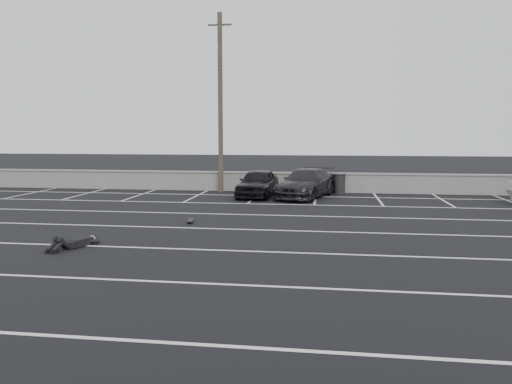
# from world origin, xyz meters

# --- Properties ---
(ground) EXTENTS (120.00, 120.00, 0.00)m
(ground) POSITION_xyz_m (0.00, 0.00, 0.00)
(ground) COLOR black
(ground) RESTS_ON ground
(seawall) EXTENTS (50.00, 0.45, 1.06)m
(seawall) POSITION_xyz_m (0.00, 14.00, 0.55)
(seawall) COLOR gray
(seawall) RESTS_ON ground
(stall_lines) EXTENTS (36.00, 20.05, 0.01)m
(stall_lines) POSITION_xyz_m (-0.08, 4.41, 0.00)
(stall_lines) COLOR silver
(stall_lines) RESTS_ON ground
(car_left) EXTENTS (1.96, 4.19, 1.39)m
(car_left) POSITION_xyz_m (-1.88, 11.60, 0.69)
(car_left) COLOR black
(car_left) RESTS_ON ground
(car_right) EXTENTS (3.28, 5.17, 1.40)m
(car_right) POSITION_xyz_m (0.50, 11.71, 0.70)
(car_right) COLOR black
(car_right) RESTS_ON ground
(utility_pole) EXTENTS (1.25, 0.25, 9.38)m
(utility_pole) POSITION_xyz_m (-4.10, 13.20, 4.75)
(utility_pole) COLOR #4C4238
(utility_pole) RESTS_ON ground
(trash_bin) EXTENTS (0.86, 0.86, 1.04)m
(trash_bin) POSITION_xyz_m (2.19, 13.60, 0.53)
(trash_bin) COLOR black
(trash_bin) RESTS_ON ground
(person) EXTENTS (2.12, 2.61, 0.42)m
(person) POSITION_xyz_m (-5.34, -0.00, 0.21)
(person) COLOR black
(person) RESTS_ON ground
(skateboard) EXTENTS (0.32, 0.71, 0.08)m
(skateboard) POSITION_xyz_m (-3.27, 4.04, 0.06)
(skateboard) COLOR black
(skateboard) RESTS_ON ground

